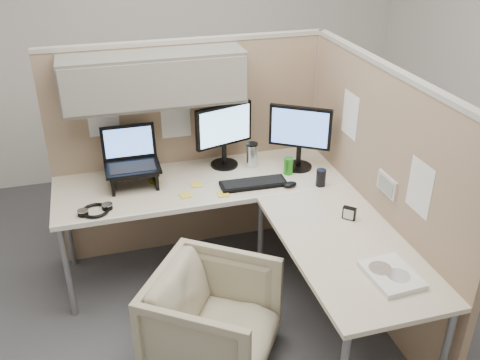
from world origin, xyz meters
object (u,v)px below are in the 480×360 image
object	(u,v)px
desk	(249,210)
office_chair	(213,316)
monitor_left	(224,131)
keyboard	(253,184)

from	to	relation	value
desk	office_chair	bearing A→B (deg)	-125.43
desk	monitor_left	distance (m)	0.67
monitor_left	keyboard	bearing A→B (deg)	-88.34
keyboard	desk	bearing A→B (deg)	-111.17
office_chair	monitor_left	xyz separation A→B (m)	(0.36, 1.11, 0.66)
office_chair	keyboard	bearing A→B (deg)	3.07
desk	office_chair	size ratio (longest dim) A/B	2.93
monitor_left	office_chair	bearing A→B (deg)	-124.20
office_chair	monitor_left	world-z (taller)	monitor_left
office_chair	monitor_left	distance (m)	1.34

